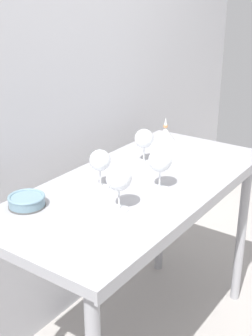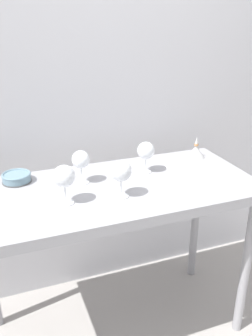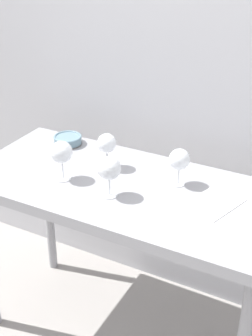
% 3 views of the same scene
% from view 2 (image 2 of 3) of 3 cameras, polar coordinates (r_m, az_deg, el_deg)
% --- Properties ---
extents(ground_plane, '(6.00, 6.00, 0.00)m').
position_cam_2_polar(ground_plane, '(2.33, -1.43, -23.17)').
color(ground_plane, '#A09B96').
extents(back_wall, '(3.80, 0.04, 2.60)m').
position_cam_2_polar(back_wall, '(2.12, -6.28, 12.53)').
color(back_wall, '#B9B9BE').
rests_on(back_wall, ground_plane).
extents(steel_counter, '(1.40, 0.65, 0.90)m').
position_cam_2_polar(steel_counter, '(1.84, -1.61, -5.83)').
color(steel_counter, '#98989D').
rests_on(steel_counter, ground_plane).
extents(wine_glass_far_left, '(0.09, 0.09, 0.17)m').
position_cam_2_polar(wine_glass_far_left, '(1.79, -7.01, 1.17)').
color(wine_glass_far_left, white).
rests_on(wine_glass_far_left, steel_counter).
extents(wine_glass_far_right, '(0.09, 0.09, 0.17)m').
position_cam_2_polar(wine_glass_far_right, '(1.91, 3.09, 2.62)').
color(wine_glass_far_right, white).
rests_on(wine_glass_far_right, steel_counter).
extents(wine_glass_near_left, '(0.10, 0.10, 0.18)m').
position_cam_2_polar(wine_glass_near_left, '(1.60, -9.57, -1.37)').
color(wine_glass_near_left, white).
rests_on(wine_glass_near_left, steel_counter).
extents(wine_glass_near_center, '(0.10, 0.10, 0.18)m').
position_cam_2_polar(wine_glass_near_center, '(1.64, -0.78, -0.56)').
color(wine_glass_near_center, white).
rests_on(wine_glass_near_center, steel_counter).
extents(tasting_sheet_upper, '(0.23, 0.27, 0.00)m').
position_cam_2_polar(tasting_sheet_upper, '(1.97, 8.89, -0.59)').
color(tasting_sheet_upper, white).
rests_on(tasting_sheet_upper, steel_counter).
extents(tasting_bowl, '(0.14, 0.14, 0.05)m').
position_cam_2_polar(tasting_bowl, '(1.90, -16.59, -1.38)').
color(tasting_bowl, '#4C4C4C').
rests_on(tasting_bowl, steel_counter).
extents(decanter_funnel, '(0.11, 0.11, 0.13)m').
position_cam_2_polar(decanter_funnel, '(2.17, 10.76, 2.55)').
color(decanter_funnel, silver).
rests_on(decanter_funnel, steel_counter).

